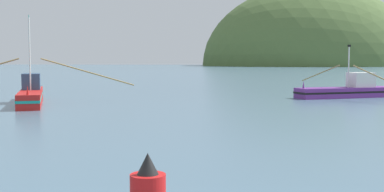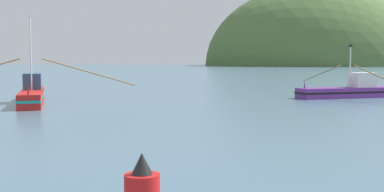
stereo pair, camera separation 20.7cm
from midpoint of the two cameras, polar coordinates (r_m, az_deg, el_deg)
name	(u,v)px [view 1 (the left image)]	position (r m, az deg, el deg)	size (l,w,h in m)	color
hill_far_left	(309,66)	(265.61, 13.73, 3.55)	(114.61, 91.69, 86.57)	#516B38
fishing_boat_red	(31,94)	(42.53, -18.81, 0.19)	(16.67, 11.38, 7.43)	red
fishing_boat_purple	(348,90)	(49.16, 18.03, 0.68)	(10.49, 15.19, 5.16)	#6B2D84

